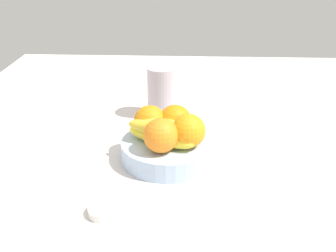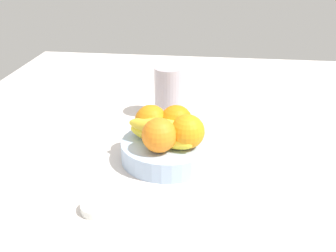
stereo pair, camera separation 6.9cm
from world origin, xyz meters
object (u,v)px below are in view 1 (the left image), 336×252
orange_center (161,135)px  jar_lid (105,210)px  orange_front_left (175,121)px  banana_bunch (162,132)px  orange_back_left (188,131)px  orange_front_right (150,122)px  fruit_bowl (168,150)px  thermos_tumbler (162,92)px

orange_center → jar_lid: orange_center is taller
orange_front_left → banana_bunch: size_ratio=0.43×
orange_back_left → banana_bunch: size_ratio=0.43×
orange_front_right → orange_back_left: bearing=63.1°
fruit_bowl → orange_front_left: 7.10cm
banana_bunch → jar_lid: (20.26, -9.79, -6.99)cm
orange_front_left → orange_back_left: same height
orange_front_left → thermos_tumbler: bearing=-168.9°
fruit_bowl → orange_back_left: size_ratio=2.83×
orange_back_left → jar_lid: orange_back_left is taller
orange_center → jar_lid: (16.98, -9.67, -7.79)cm
orange_back_left → jar_lid: 26.29cm
orange_center → banana_bunch: bearing=177.8°
orange_front_right → thermos_tumbler: size_ratio=0.53×
banana_bunch → thermos_tumbler: size_ratio=1.23×
orange_front_left → orange_front_right: same height
orange_front_right → orange_center: 7.79cm
orange_front_right → banana_bunch: size_ratio=0.43×
thermos_tumbler → orange_center: bearing=2.9°
fruit_bowl → orange_center: (4.76, -1.35, 6.24)cm
fruit_bowl → orange_center: size_ratio=2.83×
fruit_bowl → orange_back_left: bearing=65.4°
orange_center → thermos_tumbler: (-30.53, -1.55, -1.24)cm
banana_bunch → orange_back_left: bearing=83.7°
orange_back_left → banana_bunch: (-0.65, -5.89, -0.80)cm
orange_back_left → thermos_tumbler: 28.94cm
thermos_tumbler → jar_lid: bearing=-9.7°
fruit_bowl → orange_front_left: orange_front_left is taller
orange_front_right → thermos_tumbler: 23.42cm
orange_front_left → thermos_tumbler: (-22.75, -4.44, -1.24)cm
fruit_bowl → orange_center: bearing=-15.8°
fruit_bowl → thermos_tumbler: size_ratio=1.50×
orange_front_left → orange_center: bearing=-20.4°
orange_center → orange_back_left: 6.57cm
orange_center → banana_bunch: size_ratio=0.43×
orange_front_left → thermos_tumbler: 23.21cm
fruit_bowl → banana_bunch: (1.49, -1.22, 5.44)cm
orange_back_left → jar_lid: size_ratio=1.20×
banana_bunch → thermos_tumbler: thermos_tumbler is taller
thermos_tumbler → jar_lid: size_ratio=2.25×
fruit_bowl → banana_bunch: bearing=-39.4°
orange_front_right → orange_back_left: (4.57, 9.01, 0.00)cm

